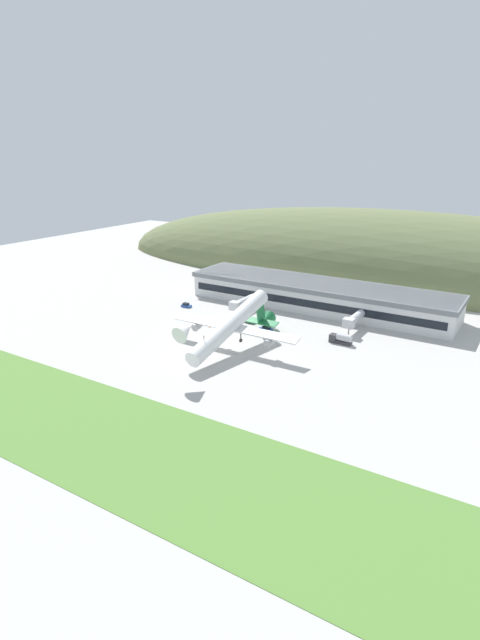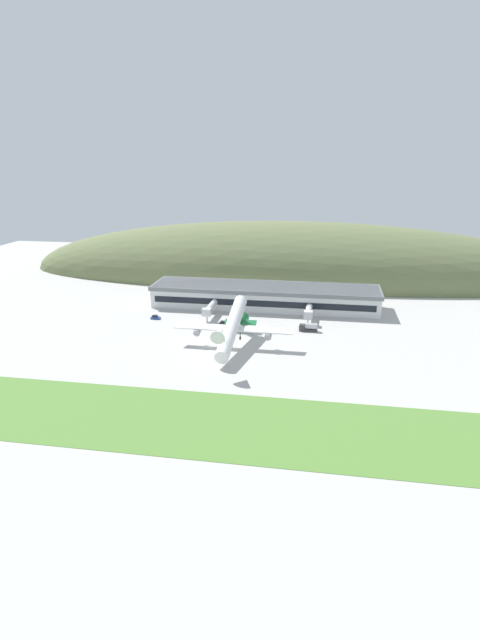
{
  "view_description": "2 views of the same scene",
  "coord_description": "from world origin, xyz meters",
  "px_view_note": "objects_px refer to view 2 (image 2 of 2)",
  "views": [
    {
      "loc": [
        79.82,
        -111.55,
        54.12
      ],
      "look_at": [
        9.52,
        1.83,
        8.65
      ],
      "focal_mm": 28.0,
      "sensor_mm": 36.0,
      "label": 1
    },
    {
      "loc": [
        37.04,
        -155.99,
        60.93
      ],
      "look_at": [
        10.33,
        0.86,
        9.49
      ],
      "focal_mm": 28.0,
      "sensor_mm": 36.0,
      "label": 2
    }
  ],
  "objects_px": {
    "jetway_0": "(210,308)",
    "cargo_airplane": "(233,327)",
    "service_car_1": "(155,317)",
    "service_car_2": "(244,328)",
    "service_car_0": "(224,323)",
    "jetway_1": "(309,312)",
    "traffic_cone_0": "(195,332)",
    "fuel_truck": "(309,327)",
    "terminal_building": "(265,295)"
  },
  "relations": [
    {
      "from": "cargo_airplane",
      "to": "jetway_1",
      "type": "bearing_deg",
      "value": 53.36
    },
    {
      "from": "jetway_0",
      "to": "jetway_1",
      "type": "xyz_separation_m",
      "value": [
        39.28,
        1.67,
        -0.0
      ]
    },
    {
      "from": "jetway_1",
      "to": "fuel_truck",
      "type": "height_order",
      "value": "jetway_1"
    },
    {
      "from": "jetway_0",
      "to": "cargo_airplane",
      "type": "xyz_separation_m",
      "value": [
        14.99,
        -31.0,
        3.29
      ]
    },
    {
      "from": "terminal_building",
      "to": "jetway_0",
      "type": "height_order",
      "value": "terminal_building"
    },
    {
      "from": "service_car_2",
      "to": "traffic_cone_0",
      "type": "height_order",
      "value": "service_car_2"
    },
    {
      "from": "cargo_airplane",
      "to": "service_car_2",
      "type": "distance_m",
      "value": 19.78
    },
    {
      "from": "cargo_airplane",
      "to": "traffic_cone_0",
      "type": "xyz_separation_m",
      "value": [
        -16.22,
        11.83,
        -7.0
      ]
    },
    {
      "from": "service_car_1",
      "to": "service_car_2",
      "type": "bearing_deg",
      "value": -10.45
    },
    {
      "from": "service_car_1",
      "to": "cargo_airplane",
      "type": "bearing_deg",
      "value": -35.13
    },
    {
      "from": "cargo_airplane",
      "to": "fuel_truck",
      "type": "bearing_deg",
      "value": 39.89
    },
    {
      "from": "cargo_airplane",
      "to": "fuel_truck",
      "type": "xyz_separation_m",
      "value": [
        24.87,
        20.79,
        -5.82
      ]
    },
    {
      "from": "service_car_1",
      "to": "traffic_cone_0",
      "type": "xyz_separation_m",
      "value": [
        19.92,
        -13.6,
        -0.36
      ]
    },
    {
      "from": "terminal_building",
      "to": "service_car_0",
      "type": "xyz_separation_m",
      "value": [
        -12.4,
        -27.65,
        -4.63
      ]
    },
    {
      "from": "cargo_airplane",
      "to": "fuel_truck",
      "type": "distance_m",
      "value": 32.94
    },
    {
      "from": "service_car_2",
      "to": "fuel_truck",
      "type": "bearing_deg",
      "value": 5.18
    },
    {
      "from": "jetway_1",
      "to": "service_car_0",
      "type": "relative_size",
      "value": 3.03
    },
    {
      "from": "fuel_truck",
      "to": "traffic_cone_0",
      "type": "height_order",
      "value": "fuel_truck"
    },
    {
      "from": "service_car_0",
      "to": "service_car_2",
      "type": "height_order",
      "value": "service_car_2"
    },
    {
      "from": "service_car_2",
      "to": "jetway_0",
      "type": "bearing_deg",
      "value": 141.96
    },
    {
      "from": "service_car_0",
      "to": "service_car_1",
      "type": "distance_m",
      "value": 28.73
    },
    {
      "from": "jetway_0",
      "to": "fuel_truck",
      "type": "distance_m",
      "value": 41.22
    },
    {
      "from": "jetway_0",
      "to": "cargo_airplane",
      "type": "bearing_deg",
      "value": -64.2
    },
    {
      "from": "service_car_2",
      "to": "traffic_cone_0",
      "type": "relative_size",
      "value": 7.61
    },
    {
      "from": "terminal_building",
      "to": "service_car_0",
      "type": "bearing_deg",
      "value": -114.16
    },
    {
      "from": "cargo_airplane",
      "to": "traffic_cone_0",
      "type": "bearing_deg",
      "value": 143.89
    },
    {
      "from": "service_car_0",
      "to": "cargo_airplane",
      "type": "bearing_deg",
      "value": -71.46
    },
    {
      "from": "service_car_1",
      "to": "jetway_1",
      "type": "bearing_deg",
      "value": 6.82
    },
    {
      "from": "service_car_1",
      "to": "traffic_cone_0",
      "type": "height_order",
      "value": "service_car_1"
    },
    {
      "from": "jetway_0",
      "to": "service_car_2",
      "type": "bearing_deg",
      "value": -38.04
    },
    {
      "from": "cargo_airplane",
      "to": "fuel_truck",
      "type": "relative_size",
      "value": 6.91
    },
    {
      "from": "jetway_1",
      "to": "terminal_building",
      "type": "bearing_deg",
      "value": 137.97
    },
    {
      "from": "cargo_airplane",
      "to": "service_car_2",
      "type": "height_order",
      "value": "cargo_airplane"
    },
    {
      "from": "cargo_airplane",
      "to": "service_car_2",
      "type": "xyz_separation_m",
      "value": [
        0.84,
        18.61,
        -6.63
      ]
    },
    {
      "from": "service_car_1",
      "to": "fuel_truck",
      "type": "xyz_separation_m",
      "value": [
        61.01,
        -4.64,
        0.83
      ]
    },
    {
      "from": "cargo_airplane",
      "to": "service_car_0",
      "type": "distance_m",
      "value": 24.69
    },
    {
      "from": "terminal_building",
      "to": "service_car_2",
      "type": "height_order",
      "value": "terminal_building"
    },
    {
      "from": "traffic_cone_0",
      "to": "jetway_0",
      "type": "bearing_deg",
      "value": 86.31
    },
    {
      "from": "service_car_1",
      "to": "traffic_cone_0",
      "type": "distance_m",
      "value": 24.12
    },
    {
      "from": "jetway_0",
      "to": "jetway_1",
      "type": "bearing_deg",
      "value": 2.43
    },
    {
      "from": "service_car_0",
      "to": "terminal_building",
      "type": "bearing_deg",
      "value": 65.84
    },
    {
      "from": "traffic_cone_0",
      "to": "service_car_0",
      "type": "bearing_deg",
      "value": 51.04
    },
    {
      "from": "terminal_building",
      "to": "service_car_2",
      "type": "xyz_separation_m",
      "value": [
        -4.0,
        -31.58,
        -4.61
      ]
    },
    {
      "from": "fuel_truck",
      "to": "cargo_airplane",
      "type": "bearing_deg",
      "value": -140.11
    },
    {
      "from": "jetway_1",
      "to": "traffic_cone_0",
      "type": "bearing_deg",
      "value": -152.79
    },
    {
      "from": "service_car_0",
      "to": "traffic_cone_0",
      "type": "height_order",
      "value": "service_car_0"
    },
    {
      "from": "service_car_2",
      "to": "fuel_truck",
      "type": "height_order",
      "value": "fuel_truck"
    },
    {
      "from": "jetway_1",
      "to": "fuel_truck",
      "type": "bearing_deg",
      "value": -87.19
    },
    {
      "from": "jetway_0",
      "to": "fuel_truck",
      "type": "height_order",
      "value": "jetway_0"
    },
    {
      "from": "jetway_0",
      "to": "terminal_building",
      "type": "bearing_deg",
      "value": 44.07
    }
  ]
}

